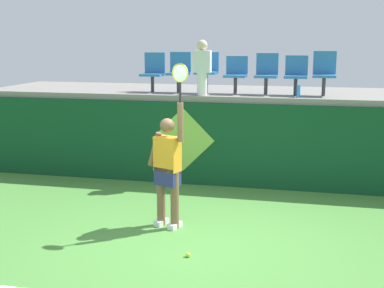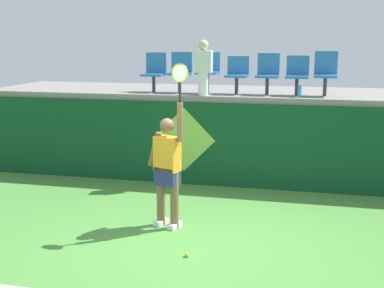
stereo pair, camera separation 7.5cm
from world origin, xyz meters
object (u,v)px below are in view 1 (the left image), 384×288
object	(u,v)px
tennis_ball	(188,255)
stadium_chair_5	(296,73)
tennis_player	(168,166)
water_bottle	(299,91)
stadium_chair_0	(153,71)
stadium_chair_1	(179,70)
stadium_chair_3	(236,73)
spectator_0	(202,66)
stadium_chair_2	(207,70)
stadium_chair_4	(267,72)
stadium_chair_6	(324,71)

from	to	relation	value
tennis_ball	stadium_chair_5	size ratio (longest dim) A/B	0.09
tennis_player	water_bottle	xyz separation A→B (m)	(1.82, 2.69, 0.92)
stadium_chair_5	tennis_ball	bearing A→B (deg)	-105.52
stadium_chair_0	stadium_chair_1	size ratio (longest dim) A/B	0.98
tennis_ball	stadium_chair_3	bearing A→B (deg)	90.17
stadium_chair_1	spectator_0	xyz separation A→B (m)	(0.59, -0.47, 0.10)
stadium_chair_5	stadium_chair_1	bearing A→B (deg)	179.93
tennis_player	stadium_chair_1	world-z (taller)	stadium_chair_1
tennis_player	stadium_chair_2	size ratio (longest dim) A/B	3.05
stadium_chair_1	stadium_chair_2	size ratio (longest dim) A/B	1.00
tennis_ball	stadium_chair_4	xyz separation A→B (m)	(0.59, 4.22, 2.17)
stadium_chair_0	stadium_chair_2	distance (m)	1.14
tennis_ball	spectator_0	xyz separation A→B (m)	(-0.61, 3.74, 2.30)
water_bottle	spectator_0	xyz separation A→B (m)	(-1.86, -0.03, 0.44)
tennis_player	stadium_chair_0	bearing A→B (deg)	110.65
stadium_chair_6	stadium_chair_1	bearing A→B (deg)	-179.92
stadium_chair_6	spectator_0	distance (m)	2.37
tennis_player	tennis_ball	bearing A→B (deg)	-62.01
stadium_chair_3	stadium_chair_0	bearing A→B (deg)	179.76
stadium_chair_0	stadium_chair_3	world-z (taller)	stadium_chair_0
water_bottle	stadium_chair_3	world-z (taller)	stadium_chair_3
stadium_chair_4	stadium_chair_6	size ratio (longest dim) A/B	0.95
stadium_chair_3	spectator_0	distance (m)	0.78
tennis_player	stadium_chair_5	world-z (taller)	stadium_chair_5
water_bottle	stadium_chair_5	xyz separation A→B (m)	(-0.07, 0.44, 0.31)
stadium_chair_1	stadium_chair_5	xyz separation A→B (m)	(2.37, -0.00, -0.03)
tennis_player	spectator_0	size ratio (longest dim) A/B	2.35
tennis_player	stadium_chair_6	distance (m)	4.08
stadium_chair_3	stadium_chair_2	bearing A→B (deg)	179.86
stadium_chair_2	stadium_chair_5	size ratio (longest dim) A/B	1.07
tennis_ball	spectator_0	world-z (taller)	spectator_0
stadium_chair_0	stadium_chair_1	world-z (taller)	stadium_chair_1
water_bottle	spectator_0	distance (m)	1.91
tennis_ball	stadium_chair_5	distance (m)	4.88
stadium_chair_5	spectator_0	distance (m)	1.85
stadium_chair_0	stadium_chair_4	distance (m)	2.35
stadium_chair_2	stadium_chair_5	bearing A→B (deg)	0.02
stadium_chair_2	spectator_0	bearing A→B (deg)	-90.00
stadium_chair_5	spectator_0	bearing A→B (deg)	-165.23
tennis_ball	stadium_chair_5	bearing A→B (deg)	74.48
tennis_player	stadium_chair_6	world-z (taller)	stadium_chair_6
water_bottle	tennis_ball	bearing A→B (deg)	-108.26
stadium_chair_3	stadium_chair_6	size ratio (longest dim) A/B	0.87
stadium_chair_3	spectator_0	bearing A→B (deg)	-142.12
tennis_ball	stadium_chair_4	distance (m)	4.78
stadium_chair_1	stadium_chair_6	distance (m)	2.91
tennis_player	stadium_chair_0	world-z (taller)	stadium_chair_0
water_bottle	spectator_0	bearing A→B (deg)	-179.07
stadium_chair_4	stadium_chair_1	bearing A→B (deg)	-179.94
tennis_ball	stadium_chair_1	size ratio (longest dim) A/B	0.08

